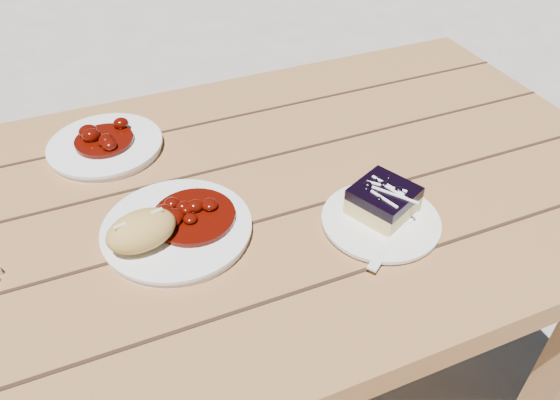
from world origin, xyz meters
name	(u,v)px	position (x,y,z in m)	size (l,w,h in m)	color
picnic_table	(95,302)	(0.00, 0.00, 0.59)	(2.00, 1.55, 0.75)	brown
main_plate	(177,230)	(0.16, -0.06, 0.76)	(0.23, 0.23, 0.02)	white
goulash_stew	(193,209)	(0.19, -0.05, 0.79)	(0.13, 0.13, 0.04)	#500902
bread_roll	(141,231)	(0.10, -0.08, 0.79)	(0.11, 0.07, 0.06)	tan
dessert_plate	(381,221)	(0.46, -0.16, 0.76)	(0.18, 0.18, 0.01)	white
blueberry_cake	(383,200)	(0.47, -0.15, 0.79)	(0.12, 0.12, 0.05)	#F8DB87
fork_dessert	(388,244)	(0.44, -0.22, 0.76)	(0.03, 0.16, 0.01)	white
second_plate	(106,147)	(0.09, 0.22, 0.76)	(0.21, 0.21, 0.02)	white
second_stew	(103,134)	(0.09, 0.22, 0.79)	(0.11, 0.11, 0.04)	#500902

